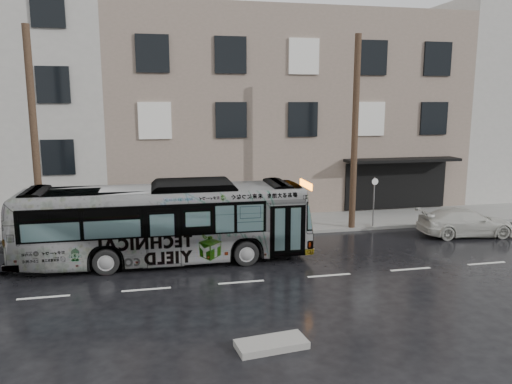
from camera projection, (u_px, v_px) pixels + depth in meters
ground at (230, 260)px, 19.59m from camera, size 120.00×120.00×0.00m
sidewalk at (214, 228)px, 24.29m from camera, size 90.00×3.60×0.15m
building_taupe at (274, 111)px, 31.84m from camera, size 20.00×12.00×11.00m
utility_pole_front at (355, 134)px, 23.27m from camera, size 0.30×0.30×9.00m
utility_pole_rear at (34, 138)px, 20.37m from camera, size 0.30×0.30×9.00m
sign_post at (374, 202)px, 24.09m from camera, size 0.06×0.06×2.40m
bus at (165, 222)px, 19.18m from camera, size 11.21×2.76×3.11m
white_sedan at (466, 222)px, 23.05m from camera, size 4.53×2.24×1.27m
slush_pile at (271, 344)px, 12.63m from camera, size 1.88×1.01×0.18m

